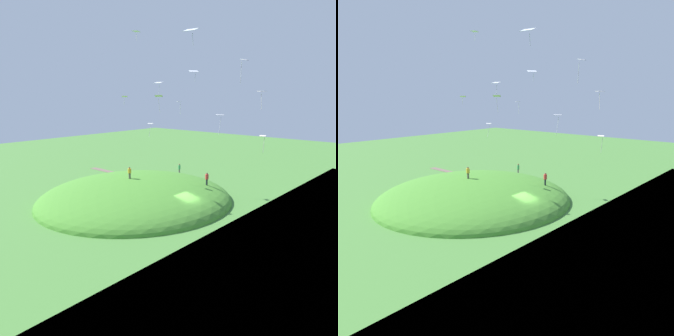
# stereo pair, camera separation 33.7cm
# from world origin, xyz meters

# --- Properties ---
(ground_plane) EXTENTS (160.00, 160.00, 0.00)m
(ground_plane) POSITION_xyz_m (0.00, 0.00, 0.00)
(ground_plane) COLOR #457A34
(grass_hill) EXTENTS (25.94, 27.27, 6.07)m
(grass_hill) POSITION_xyz_m (9.11, 0.00, 0.00)
(grass_hill) COLOR #44862C
(grass_hill) RESTS_ON ground_plane
(dirt_path) EXTENTS (13.80, 1.47, 0.04)m
(dirt_path) POSITION_xyz_m (23.95, -8.96, 0.02)
(dirt_path) COLOR #6D584E
(dirt_path) RESTS_ON ground_plane
(person_with_child) EXTENTS (0.54, 0.54, 1.63)m
(person_with_child) POSITION_xyz_m (9.65, 0.57, 4.03)
(person_with_child) COLOR brown
(person_with_child) RESTS_ON grass_hill
(person_near_shore) EXTENTS (0.39, 0.39, 1.79)m
(person_near_shore) POSITION_xyz_m (11.48, -12.48, 2.23)
(person_near_shore) COLOR #504948
(person_near_shore) RESTS_ON grass_hill
(person_walking_path) EXTENTS (0.62, 0.62, 1.77)m
(person_walking_path) POSITION_xyz_m (1.83, -6.56, 3.14)
(person_walking_path) COLOR black
(person_walking_path) RESTS_ON grass_hill
(kite_0) EXTENTS (0.58, 0.75, 2.16)m
(kite_0) POSITION_xyz_m (-8.28, 2.90, 17.09)
(kite_0) COLOR white
(kite_1) EXTENTS (0.92, 0.87, 1.82)m
(kite_1) POSITION_xyz_m (6.88, -6.66, 13.16)
(kite_1) COLOR white
(kite_2) EXTENTS (1.11, 1.30, 1.16)m
(kite_2) POSITION_xyz_m (8.29, 0.14, 21.90)
(kite_2) COLOR silver
(kite_3) EXTENTS (1.26, 0.93, 1.45)m
(kite_3) POSITION_xyz_m (-5.75, 7.43, 19.51)
(kite_3) COLOR silver
(kite_4) EXTENTS (0.84, 0.81, 1.12)m
(kite_4) POSITION_xyz_m (8.53, 2.14, 13.99)
(kite_4) COLOR white
(kite_5) EXTENTS (0.97, 1.11, 2.10)m
(kite_5) POSITION_xyz_m (-6.04, -5.64, 14.50)
(kite_5) COLOR #F7E5D0
(kite_6) EXTENTS (1.03, 0.95, 2.05)m
(kite_6) POSITION_xyz_m (-4.82, 1.10, 12.06)
(kite_6) COLOR white
(kite_7) EXTENTS (0.87, 0.63, 1.20)m
(kite_7) POSITION_xyz_m (-0.68, 5.91, 15.37)
(kite_7) COLOR white
(kite_8) EXTENTS (0.82, 0.70, 1.94)m
(kite_8) POSITION_xyz_m (-7.24, -4.06, 9.59)
(kite_8) COLOR silver
(kite_9) EXTENTS (1.09, 1.03, 2.10)m
(kite_9) POSITION_xyz_m (4.09, 0.68, 13.99)
(kite_9) COLOR white
(kite_10) EXTENTS (1.27, 1.36, 1.38)m
(kite_10) POSITION_xyz_m (2.31, -3.86, 17.08)
(kite_10) COLOR white
(kite_11) EXTENTS (0.87, 0.82, 1.87)m
(kite_11) POSITION_xyz_m (7.89, -1.77, 10.31)
(kite_11) COLOR white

